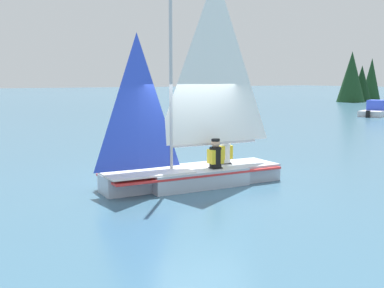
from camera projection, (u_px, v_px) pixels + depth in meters
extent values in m
plane|color=#38607A|center=(192.00, 185.00, 11.98)|extent=(260.00, 260.00, 0.00)
cube|color=#B2BCCC|center=(192.00, 176.00, 11.95)|extent=(2.56, 1.52, 0.43)
cube|color=#B2BCCC|center=(125.00, 184.00, 11.11)|extent=(1.08, 0.82, 0.43)
cube|color=#B2BCCC|center=(251.00, 170.00, 12.79)|extent=(1.10, 1.24, 0.43)
cube|color=red|center=(192.00, 171.00, 11.93)|extent=(4.52, 1.62, 0.05)
cube|color=silver|center=(145.00, 172.00, 11.32)|extent=(2.10, 1.39, 0.04)
cylinder|color=#B7B7BC|center=(171.00, 68.00, 11.32)|extent=(0.08, 0.08, 4.88)
cylinder|color=#B7B7BC|center=(215.00, 143.00, 12.15)|extent=(2.45, 0.18, 0.07)
pyramid|color=white|center=(215.00, 59.00, 11.87)|extent=(2.33, 0.16, 4.15)
pyramid|color=blue|center=(138.00, 102.00, 11.02)|extent=(1.54, 0.12, 3.14)
cube|color=black|center=(268.00, 170.00, 13.07)|extent=(0.08, 0.03, 0.30)
cube|color=black|center=(215.00, 176.00, 11.91)|extent=(0.29, 0.25, 0.45)
cylinder|color=black|center=(215.00, 157.00, 11.85)|extent=(0.31, 0.31, 0.50)
cube|color=yellow|center=(215.00, 156.00, 11.85)|extent=(0.35, 0.28, 0.35)
sphere|color=tan|center=(216.00, 143.00, 11.80)|extent=(0.22, 0.22, 0.22)
cylinder|color=black|center=(216.00, 140.00, 11.79)|extent=(0.22, 0.22, 0.06)
cube|color=black|center=(225.00, 171.00, 12.59)|extent=(0.29, 0.25, 0.45)
cylinder|color=white|center=(225.00, 153.00, 12.53)|extent=(0.31, 0.31, 0.50)
cube|color=yellow|center=(225.00, 152.00, 12.53)|extent=(0.35, 0.28, 0.35)
sphere|color=#A87A56|center=(225.00, 140.00, 12.48)|extent=(0.22, 0.22, 0.22)
cube|color=silver|center=(376.00, 113.00, 34.48)|extent=(4.34, 3.05, 0.40)
cube|color=blue|center=(377.00, 105.00, 34.65)|extent=(1.80, 1.67, 0.70)
cube|color=black|center=(368.00, 114.00, 32.70)|extent=(0.32, 0.32, 0.48)
cone|color=#193D1E|center=(351.00, 77.00, 54.09)|extent=(3.12, 3.12, 5.66)
cone|color=#143319|center=(362.00, 83.00, 56.48)|extent=(2.33, 2.33, 4.17)
cone|color=#193D1E|center=(371.00, 79.00, 59.62)|extent=(2.31, 2.31, 5.14)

